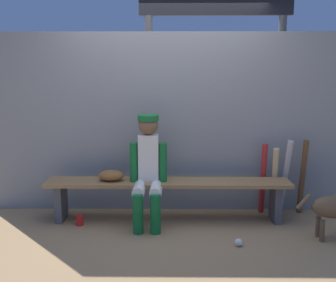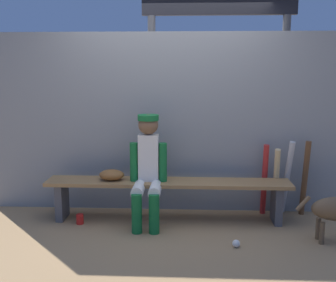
# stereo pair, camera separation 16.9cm
# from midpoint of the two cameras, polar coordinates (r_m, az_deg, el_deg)

# --- Properties ---
(ground_plane) EXTENTS (30.00, 30.00, 0.00)m
(ground_plane) POSITION_cam_midpoint_polar(r_m,az_deg,el_deg) (4.75, 1.04, -10.86)
(ground_plane) COLOR #9E7A51
(chainlink_fence) EXTENTS (4.39, 0.03, 2.11)m
(chainlink_fence) POSITION_cam_midpoint_polar(r_m,az_deg,el_deg) (4.86, 1.22, 2.44)
(chainlink_fence) COLOR gray
(chainlink_fence) RESTS_ON ground_plane
(dugout_bench) EXTENTS (2.71, 0.36, 0.46)m
(dugout_bench) POSITION_cam_midpoint_polar(r_m,az_deg,el_deg) (4.64, 1.05, -6.66)
(dugout_bench) COLOR olive
(dugout_bench) RESTS_ON ground_plane
(player_seated) EXTENTS (0.41, 0.55, 1.20)m
(player_seated) POSITION_cam_midpoint_polar(r_m,az_deg,el_deg) (4.47, -1.75, -3.49)
(player_seated) COLOR silver
(player_seated) RESTS_ON ground_plane
(baseball_glove) EXTENTS (0.28, 0.20, 0.12)m
(baseball_glove) POSITION_cam_midpoint_polar(r_m,az_deg,el_deg) (4.66, -6.75, -4.67)
(baseball_glove) COLOR brown
(baseball_glove) RESTS_ON dugout_bench
(bat_aluminum_red) EXTENTS (0.07, 0.16, 0.84)m
(bat_aluminum_red) POSITION_cam_midpoint_polar(r_m,az_deg,el_deg) (4.94, 14.14, -5.22)
(bat_aluminum_red) COLOR #B22323
(bat_aluminum_red) RESTS_ON ground_plane
(bat_wood_natural) EXTENTS (0.10, 0.24, 0.81)m
(bat_wood_natural) POSITION_cam_midpoint_polar(r_m,az_deg,el_deg) (4.94, 15.63, -5.48)
(bat_wood_natural) COLOR tan
(bat_wood_natural) RESTS_ON ground_plane
(bat_aluminum_silver) EXTENTS (0.11, 0.28, 0.89)m
(bat_aluminum_silver) POSITION_cam_midpoint_polar(r_m,az_deg,el_deg) (5.00, 17.04, -4.88)
(bat_aluminum_silver) COLOR #B7B7BC
(bat_aluminum_silver) RESTS_ON ground_plane
(bat_wood_dark) EXTENTS (0.09, 0.16, 0.89)m
(bat_wood_dark) POSITION_cam_midpoint_polar(r_m,az_deg,el_deg) (5.04, 19.28, -4.91)
(bat_wood_dark) COLOR brown
(bat_wood_dark) RESTS_ON ground_plane
(baseball) EXTENTS (0.07, 0.07, 0.07)m
(baseball) POSITION_cam_midpoint_polar(r_m,az_deg,el_deg) (4.14, 10.58, -13.75)
(baseball) COLOR white
(baseball) RESTS_ON ground_plane
(cup_on_ground) EXTENTS (0.08, 0.08, 0.11)m
(cup_on_ground) POSITION_cam_midpoint_polar(r_m,az_deg,el_deg) (4.71, -11.05, -10.54)
(cup_on_ground) COLOR red
(cup_on_ground) RESTS_ON ground_plane
(cup_on_bench) EXTENTS (0.08, 0.08, 0.11)m
(cup_on_bench) POSITION_cam_midpoint_polar(r_m,az_deg,el_deg) (4.63, -2.20, -4.76)
(cup_on_bench) COLOR red
(cup_on_bench) RESTS_ON dugout_bench
(scoreboard) EXTENTS (2.22, 0.27, 3.57)m
(scoreboard) POSITION_cam_midpoint_polar(r_m,az_deg,el_deg) (5.50, 8.60, 18.34)
(scoreboard) COLOR #3F3F42
(scoreboard) RESTS_ON ground_plane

